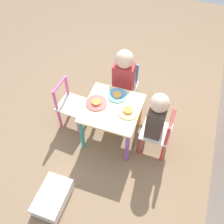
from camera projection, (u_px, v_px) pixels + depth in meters
name	position (u px, v px, depth m)	size (l,w,h in m)	color
ground_plane	(112.00, 135.00, 2.65)	(6.00, 6.00, 0.00)	#7F664C
kids_table	(112.00, 113.00, 2.38)	(0.50, 0.50, 0.43)	beige
chair_blue	(124.00, 87.00, 2.73)	(0.27, 0.27, 0.52)	silver
chair_red	(158.00, 133.00, 2.36)	(0.27, 0.27, 0.52)	silver
chair_pink	(70.00, 105.00, 2.57)	(0.28, 0.28, 0.52)	silver
child_left	(123.00, 77.00, 2.53)	(0.22, 0.21, 0.74)	#7A6B5B
child_back	(154.00, 119.00, 2.23)	(0.20, 0.22, 0.73)	#7A6B5B
plate_left	(117.00, 95.00, 2.40)	(0.18, 0.18, 0.03)	#4C9EE0
plate_back	(128.00, 111.00, 2.28)	(0.19, 0.19, 0.03)	#EADB66
plate_front	(96.00, 103.00, 2.34)	(0.19, 0.19, 0.03)	#E54C47
storage_bin	(53.00, 197.00, 2.18)	(0.36, 0.23, 0.12)	silver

